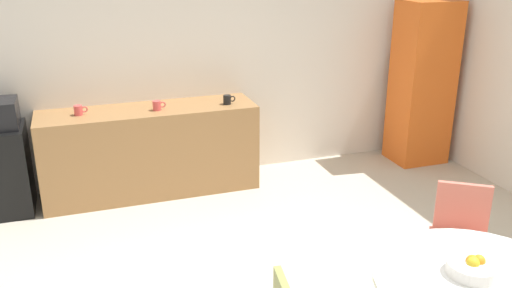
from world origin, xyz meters
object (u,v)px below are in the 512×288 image
object	(u,v)px
chair_coral	(461,228)
mug_white	(227,100)
mug_green	(157,105)
mini_fridge	(0,171)
locker_cabinet	(422,83)
mug_red	(79,110)
fruit_bowl	(472,267)

from	to	relation	value
chair_coral	mug_white	distance (m)	2.65
mug_green	mini_fridge	bearing A→B (deg)	176.96
locker_cabinet	mug_green	xyz separation A→B (m)	(-3.06, 0.02, 0.01)
chair_coral	mug_green	xyz separation A→B (m)	(-1.77, 2.41, 0.43)
locker_cabinet	mug_red	size ratio (longest dim) A/B	14.54
chair_coral	fruit_bowl	world-z (taller)	fruit_bowl
chair_coral	mug_red	world-z (taller)	mug_red
chair_coral	mug_green	size ratio (longest dim) A/B	6.43
locker_cabinet	mug_white	bearing A→B (deg)	179.87
mug_red	chair_coral	bearing A→B (deg)	-44.70
mini_fridge	locker_cabinet	xyz separation A→B (m)	(4.57, -0.10, 0.51)
chair_coral	mug_white	size ratio (longest dim) A/B	6.43
locker_cabinet	chair_coral	size ratio (longest dim) A/B	2.26
fruit_bowl	locker_cabinet	bearing A→B (deg)	59.54
locker_cabinet	mug_red	xyz separation A→B (m)	(-3.80, 0.10, 0.01)
locker_cabinet	mug_white	world-z (taller)	locker_cabinet
locker_cabinet	mug_white	size ratio (longest dim) A/B	14.54
mug_white	mug_red	world-z (taller)	same
mug_white	mug_green	world-z (taller)	same
mini_fridge	mug_red	bearing A→B (deg)	-0.32
chair_coral	mug_red	xyz separation A→B (m)	(-2.51, 2.49, 0.43)
locker_cabinet	mug_white	xyz separation A→B (m)	(-2.34, 0.01, 0.01)
fruit_bowl	mug_green	xyz separation A→B (m)	(-1.21, 3.17, 0.18)
mini_fridge	locker_cabinet	bearing A→B (deg)	-1.25
fruit_bowl	mug_red	world-z (taller)	mug_red
mini_fridge	mug_red	distance (m)	0.94
fruit_bowl	mug_white	xyz separation A→B (m)	(-0.49, 3.15, 0.18)
locker_cabinet	mini_fridge	bearing A→B (deg)	178.75
chair_coral	mug_green	world-z (taller)	mug_green
mug_white	mug_red	distance (m)	1.46
chair_coral	mug_white	bearing A→B (deg)	113.75
mug_red	mug_green	bearing A→B (deg)	-5.87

